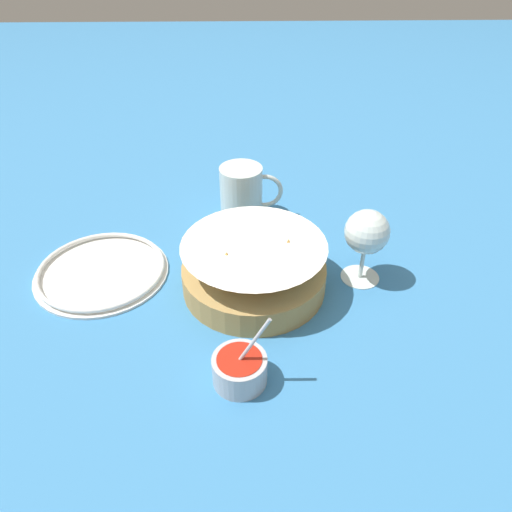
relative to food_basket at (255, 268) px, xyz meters
name	(u,v)px	position (x,y,z in m)	size (l,w,h in m)	color
ground_plane	(254,279)	(0.00, 0.02, -0.04)	(4.00, 4.00, 0.00)	teal
food_basket	(255,268)	(0.00, 0.00, 0.00)	(0.24, 0.24, 0.09)	#B2894C
sauce_cup	(240,368)	(-0.03, -0.20, -0.02)	(0.08, 0.08, 0.12)	#B7B7BC
wine_glass	(367,234)	(0.18, 0.02, 0.05)	(0.07, 0.07, 0.13)	silver
beer_mug	(242,194)	(-0.02, 0.23, 0.01)	(0.13, 0.09, 0.11)	silver
side_plate	(101,271)	(-0.27, 0.04, -0.03)	(0.23, 0.23, 0.01)	white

